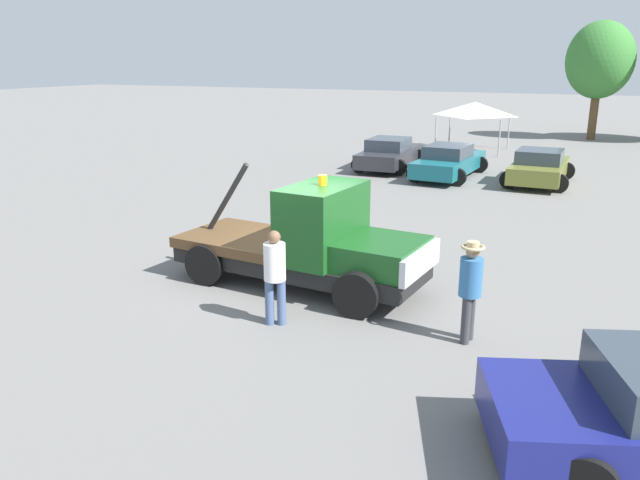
% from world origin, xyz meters
% --- Properties ---
extents(ground_plane, '(160.00, 160.00, 0.00)m').
position_xyz_m(ground_plane, '(0.00, 0.00, 0.00)').
color(ground_plane, slate).
extents(tow_truck, '(5.59, 2.52, 2.51)m').
position_xyz_m(tow_truck, '(0.33, -0.03, 0.94)').
color(tow_truck, black).
rests_on(tow_truck, ground).
extents(person_near_truck, '(0.39, 0.39, 1.77)m').
position_xyz_m(person_near_truck, '(3.83, -1.31, 1.04)').
color(person_near_truck, '#38383D').
rests_on(person_near_truck, ground).
extents(person_at_hood, '(0.39, 0.39, 1.76)m').
position_xyz_m(person_at_hood, '(0.53, -2.02, 1.02)').
color(person_at_hood, '#475B84').
rests_on(person_at_hood, ground).
extents(parked_car_charcoal, '(2.46, 4.79, 1.34)m').
position_xyz_m(parked_car_charcoal, '(-2.78, 14.74, 0.65)').
color(parked_car_charcoal, '#2D2D33').
rests_on(parked_car_charcoal, ground).
extents(parked_car_teal, '(2.57, 4.97, 1.34)m').
position_xyz_m(parked_car_teal, '(0.07, 13.66, 0.65)').
color(parked_car_teal, '#196670').
rests_on(parked_car_teal, ground).
extents(parked_car_olive, '(2.48, 4.27, 1.34)m').
position_xyz_m(parked_car_olive, '(3.53, 13.70, 0.65)').
color(parked_car_olive, olive).
rests_on(parked_car_olive, ground).
extents(canopy_tent_white, '(3.22, 3.22, 2.50)m').
position_xyz_m(canopy_tent_white, '(-0.53, 21.74, 2.14)').
color(canopy_tent_white, '#9E9EA3').
rests_on(canopy_tent_white, ground).
extents(tree_left, '(3.77, 3.77, 6.74)m').
position_xyz_m(tree_left, '(5.00, 29.34, 4.52)').
color(tree_left, brown).
rests_on(tree_left, ground).
extents(traffic_cone, '(0.40, 0.40, 0.55)m').
position_xyz_m(traffic_cone, '(-1.27, 2.97, 0.25)').
color(traffic_cone, black).
rests_on(traffic_cone, ground).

